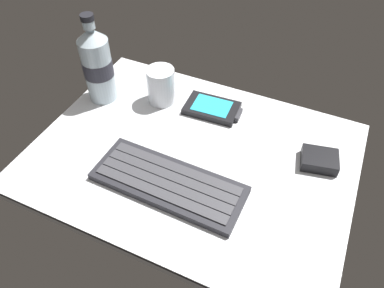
{
  "coord_description": "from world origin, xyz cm",
  "views": [
    {
      "loc": [
        21.07,
        -45.86,
        56.05
      ],
      "look_at": [
        0.0,
        0.0,
        3.0
      ],
      "focal_mm": 34.53,
      "sensor_mm": 36.0,
      "label": 1
    }
  ],
  "objects_px": {
    "handheld_device": "(212,108)",
    "water_bottle": "(97,65)",
    "keyboard": "(169,183)",
    "juice_cup": "(161,87)",
    "charger_block": "(319,160)"
  },
  "relations": [
    {
      "from": "handheld_device",
      "to": "juice_cup",
      "type": "bearing_deg",
      "value": -173.24
    },
    {
      "from": "keyboard",
      "to": "water_bottle",
      "type": "bearing_deg",
      "value": 146.66
    },
    {
      "from": "keyboard",
      "to": "water_bottle",
      "type": "height_order",
      "value": "water_bottle"
    },
    {
      "from": "juice_cup",
      "to": "charger_block",
      "type": "height_order",
      "value": "juice_cup"
    },
    {
      "from": "keyboard",
      "to": "charger_block",
      "type": "bearing_deg",
      "value": 34.85
    },
    {
      "from": "juice_cup",
      "to": "charger_block",
      "type": "relative_size",
      "value": 1.21
    },
    {
      "from": "juice_cup",
      "to": "handheld_device",
      "type": "bearing_deg",
      "value": 6.76
    },
    {
      "from": "juice_cup",
      "to": "water_bottle",
      "type": "relative_size",
      "value": 0.41
    },
    {
      "from": "handheld_device",
      "to": "water_bottle",
      "type": "distance_m",
      "value": 0.27
    },
    {
      "from": "keyboard",
      "to": "juice_cup",
      "type": "height_order",
      "value": "juice_cup"
    },
    {
      "from": "keyboard",
      "to": "charger_block",
      "type": "distance_m",
      "value": 0.3
    },
    {
      "from": "keyboard",
      "to": "water_bottle",
      "type": "relative_size",
      "value": 1.41
    },
    {
      "from": "keyboard",
      "to": "juice_cup",
      "type": "xyz_separation_m",
      "value": [
        -0.13,
        0.22,
        0.03
      ]
    },
    {
      "from": "juice_cup",
      "to": "water_bottle",
      "type": "height_order",
      "value": "water_bottle"
    },
    {
      "from": "handheld_device",
      "to": "charger_block",
      "type": "distance_m",
      "value": 0.26
    }
  ]
}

